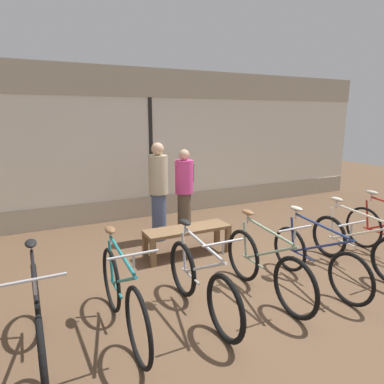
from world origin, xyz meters
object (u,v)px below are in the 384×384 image
(customer_near_rack, at_px, (158,190))
(bicycle_center, at_px, (266,267))
(bicycle_far_left, at_px, (39,321))
(customer_by_window, at_px, (184,189))
(bicycle_center_right, at_px, (316,259))
(bicycle_right, at_px, (358,245))
(display_bench, at_px, (188,233))
(bicycle_center_left, at_px, (201,283))
(bicycle_left, at_px, (122,296))

(customer_near_rack, bearing_deg, bicycle_center, -79.53)
(bicycle_far_left, relative_size, customer_by_window, 1.12)
(bicycle_center_right, xyz_separation_m, customer_near_rack, (-1.23, 2.55, 0.56))
(bicycle_center, relative_size, customer_by_window, 1.07)
(bicycle_far_left, xyz_separation_m, customer_near_rack, (2.12, 2.49, 0.54))
(bicycle_center_right, bearing_deg, bicycle_center, 174.59)
(bicycle_center_right, relative_size, bicycle_right, 0.97)
(bicycle_right, distance_m, customer_near_rack, 3.31)
(display_bench, distance_m, customer_by_window, 1.20)
(bicycle_center_right, distance_m, bicycle_right, 0.92)
(bicycle_far_left, xyz_separation_m, bicycle_center_right, (3.35, -0.06, -0.03))
(bicycle_far_left, relative_size, bicycle_center_right, 1.06)
(bicycle_center, distance_m, display_bench, 1.64)
(bicycle_far_left, height_order, bicycle_center_left, bicycle_far_left)
(bicycle_left, bearing_deg, bicycle_right, -0.57)
(customer_near_rack, bearing_deg, bicycle_center_left, -100.33)
(bicycle_far_left, relative_size, customer_near_rack, 1.02)
(customer_near_rack, bearing_deg, bicycle_far_left, -130.40)
(bicycle_right, bearing_deg, customer_by_window, 121.13)
(bicycle_far_left, bearing_deg, bicycle_center_right, -0.98)
(bicycle_center_left, relative_size, display_bench, 1.21)
(bicycle_center_right, bearing_deg, bicycle_far_left, 179.02)
(bicycle_far_left, distance_m, bicycle_center_left, 1.67)
(bicycle_right, bearing_deg, bicycle_center, -179.30)
(customer_near_rack, bearing_deg, bicycle_center_right, -64.20)
(bicycle_left, distance_m, customer_near_rack, 2.81)
(bicycle_center_right, distance_m, customer_by_window, 2.82)
(bicycle_far_left, distance_m, bicycle_right, 4.27)
(bicycle_far_left, bearing_deg, bicycle_right, 0.49)
(bicycle_right, bearing_deg, bicycle_center_left, -179.52)
(bicycle_center, bearing_deg, bicycle_left, 178.23)
(bicycle_left, relative_size, customer_near_rack, 0.99)
(bicycle_left, height_order, bicycle_center, bicycle_left)
(bicycle_center, relative_size, bicycle_right, 0.98)
(bicycle_left, bearing_deg, display_bench, 46.30)
(bicycle_center, bearing_deg, bicycle_center_right, -5.41)
(customer_near_rack, distance_m, customer_by_window, 0.60)
(bicycle_center, xyz_separation_m, display_bench, (-0.30, 1.61, -0.01))
(bicycle_center_right, xyz_separation_m, customer_by_window, (-0.65, 2.70, 0.50))
(bicycle_far_left, distance_m, customer_near_rack, 3.32)
(bicycle_center_left, height_order, bicycle_center, bicycle_center)
(bicycle_far_left, bearing_deg, bicycle_left, 5.16)
(bicycle_center_right, height_order, customer_by_window, customer_by_window)
(bicycle_right, bearing_deg, bicycle_left, 179.43)
(bicycle_far_left, relative_size, display_bench, 1.29)
(bicycle_center_right, xyz_separation_m, bicycle_right, (0.92, 0.09, 0.00))
(bicycle_center, xyz_separation_m, customer_near_rack, (-0.46, 2.48, 0.54))
(bicycle_center_left, distance_m, bicycle_center_right, 1.69)
(bicycle_center_right, bearing_deg, display_bench, 122.54)
(bicycle_left, bearing_deg, bicycle_center_right, -2.87)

